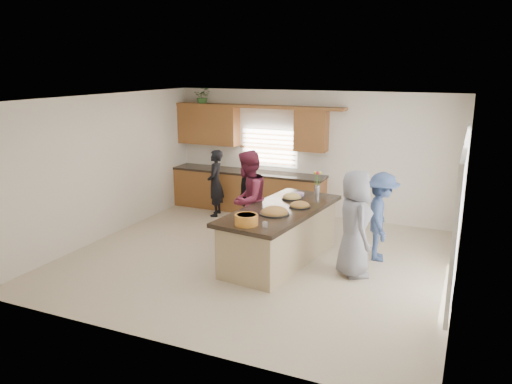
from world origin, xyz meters
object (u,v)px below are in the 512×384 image
at_px(woman_left_back, 215,183).
at_px(woman_left_mid, 248,200).
at_px(island, 280,236).
at_px(woman_left_front, 249,197).
at_px(woman_right_back, 381,217).
at_px(woman_right_front, 354,224).
at_px(salad_bowl, 246,219).

height_order(woman_left_back, woman_left_mid, woman_left_mid).
bearing_deg(woman_left_back, island, 33.30).
bearing_deg(woman_left_front, woman_right_back, 53.03).
bearing_deg(woman_left_back, woman_right_front, 43.88).
bearing_deg(woman_right_back, salad_bowl, 125.69).
bearing_deg(woman_left_mid, woman_right_front, 79.64).
relative_size(woman_left_back, woman_right_back, 0.97).
xyz_separation_m(island, woman_left_back, (-2.32, 1.95, 0.30)).
xyz_separation_m(woman_left_front, woman_right_back, (2.53, -0.01, -0.08)).
bearing_deg(woman_left_front, woman_left_back, -167.42).
height_order(island, woman_left_front, woman_left_front).
relative_size(woman_left_mid, woman_right_front, 1.06).
xyz_separation_m(salad_bowl, woman_left_front, (-0.80, 1.85, -0.18)).
distance_m(salad_bowl, woman_left_front, 2.02).
height_order(woman_left_mid, woman_left_front, woman_left_mid).
bearing_deg(island, woman_right_front, 3.05).
height_order(woman_left_front, woman_right_front, woman_right_front).
xyz_separation_m(salad_bowl, woman_left_back, (-2.17, 3.02, -0.29)).
bearing_deg(island, woman_right_back, 33.01).
bearing_deg(woman_right_back, woman_left_back, 61.90).
bearing_deg(island, woman_left_mid, 164.43).
distance_m(island, woman_left_back, 3.04).
relative_size(salad_bowl, woman_right_front, 0.21).
xyz_separation_m(island, woman_left_mid, (-0.77, 0.32, 0.47)).
distance_m(island, woman_right_back, 1.78).
xyz_separation_m(salad_bowl, woman_right_back, (1.72, 1.83, -0.26)).
bearing_deg(woman_left_back, woman_left_mid, 26.94).
bearing_deg(woman_left_back, woman_right_back, 56.34).
height_order(island, woman_left_mid, woman_left_mid).
bearing_deg(salad_bowl, woman_left_mid, 113.91).
height_order(island, salad_bowl, salad_bowl).
relative_size(salad_bowl, woman_right_back, 0.23).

